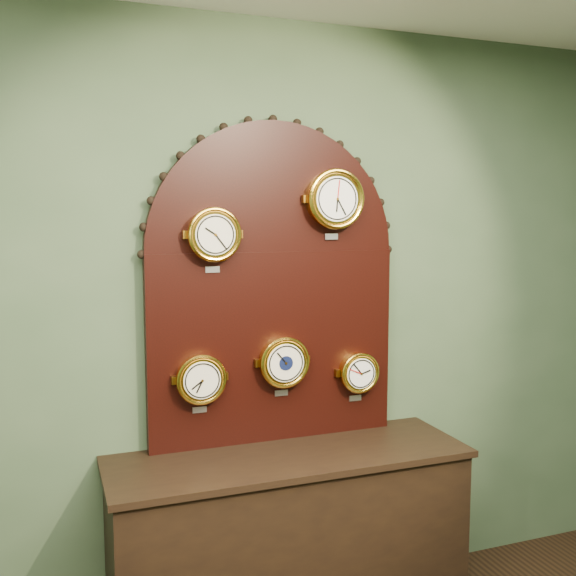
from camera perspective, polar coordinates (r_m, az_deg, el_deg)
name	(u,v)px	position (r m, az deg, el deg)	size (l,w,h in m)	color
wall_back	(270,320)	(3.17, -1.57, -2.77)	(4.00, 4.00, 0.00)	#41563B
shop_counter	(290,544)	(3.24, 0.13, -21.25)	(1.60, 0.50, 0.80)	black
display_board	(273,274)	(3.09, -1.29, 1.24)	(1.26, 0.06, 1.53)	black
roman_clock	(214,235)	(2.93, -6.43, 4.61)	(0.24, 0.08, 0.29)	gold
arabic_clock	(335,199)	(3.12, 4.06, 7.67)	(0.28, 0.08, 0.33)	gold
hygrometer	(201,379)	(3.00, -7.56, -7.80)	(0.23, 0.08, 0.28)	gold
barometer	(284,362)	(3.10, -0.38, -6.41)	(0.24, 0.08, 0.29)	gold
tide_clock	(358,372)	(3.27, 6.10, -7.26)	(0.20, 0.08, 0.25)	gold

